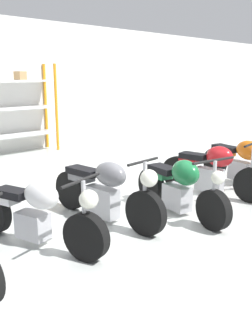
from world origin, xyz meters
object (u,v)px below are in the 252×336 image
Objects in this scene: motorcycle_orange at (243,162)px; motorcycle_grey at (106,191)px; motorcycle_white at (37,213)px; motorcycle_green at (180,187)px; motorcycle_red at (213,170)px.

motorcycle_grey is at bearing -83.35° from motorcycle_orange.
motorcycle_white is at bearing -91.88° from motorcycle_grey.
motorcycle_white is 4.34m from motorcycle_orange.
motorcycle_green reaches higher than motorcycle_white.
motorcycle_red is 0.99m from motorcycle_orange.
motorcycle_grey is 1.08× the size of motorcycle_green.
motorcycle_white is at bearing -80.94° from motorcycle_orange.
motorcycle_white is 0.97× the size of motorcycle_grey.
motorcycle_red is 0.97× the size of motorcycle_orange.
motorcycle_grey is at bearing -107.71° from motorcycle_red.
motorcycle_orange reaches higher than motorcycle_green.
motorcycle_red is (3.33, -0.32, 0.02)m from motorcycle_white.
motorcycle_orange is (2.19, 0.18, 0.02)m from motorcycle_green.
motorcycle_red is at bearing 68.80° from motorcycle_white.
motorcycle_white is at bearing -103.78° from motorcycle_red.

